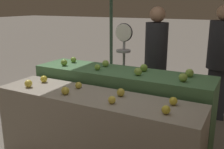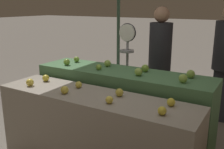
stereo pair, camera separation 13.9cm
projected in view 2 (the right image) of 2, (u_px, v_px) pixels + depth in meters
display_counter_front at (94, 133)px, 2.73m from camera, size 2.16×0.55×0.84m
display_counter_back at (121, 109)px, 3.21m from camera, size 2.16×0.55×0.96m
apple_front_0 at (30, 82)px, 2.90m from camera, size 0.08×0.08×0.08m
apple_front_1 at (65, 90)px, 2.65m from camera, size 0.08×0.08×0.08m
apple_front_2 at (109, 100)px, 2.39m from camera, size 0.07×0.07×0.07m
apple_front_3 at (162, 111)px, 2.14m from camera, size 0.07×0.07×0.07m
apple_front_4 at (46, 78)px, 3.08m from camera, size 0.08×0.08×0.08m
apple_front_5 at (79, 85)px, 2.84m from camera, size 0.07×0.07×0.07m
apple_front_6 at (119, 92)px, 2.58m from camera, size 0.08×0.08×0.08m
apple_front_7 at (171, 102)px, 2.33m from camera, size 0.07×0.07×0.07m
apple_back_0 at (67, 62)px, 3.37m from camera, size 0.08×0.08×0.08m
apple_back_1 at (99, 67)px, 3.12m from camera, size 0.07×0.07×0.07m
apple_back_2 at (138, 72)px, 2.86m from camera, size 0.09×0.09×0.09m
apple_back_3 at (183, 78)px, 2.61m from camera, size 0.09×0.09×0.09m
apple_back_4 at (77, 59)px, 3.55m from camera, size 0.08×0.08×0.08m
apple_back_5 at (108, 63)px, 3.29m from camera, size 0.08×0.08×0.08m
apple_back_6 at (145, 68)px, 3.03m from camera, size 0.09×0.09×0.09m
apple_back_7 at (191, 74)px, 2.78m from camera, size 0.09×0.09×0.09m
produce_scale at (127, 53)px, 3.68m from camera, size 0.25×0.20×1.47m
person_vendor_at_scale at (160, 56)px, 3.79m from camera, size 0.43×0.43×1.69m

